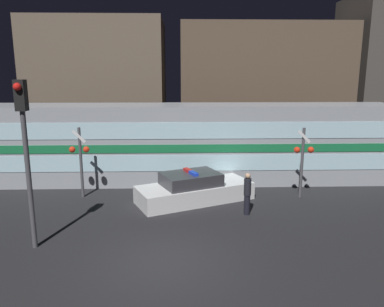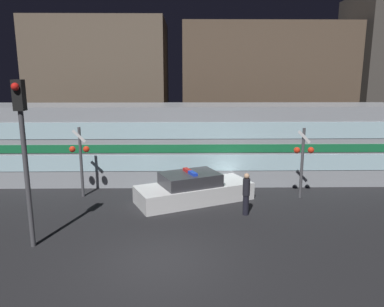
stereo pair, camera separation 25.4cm
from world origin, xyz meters
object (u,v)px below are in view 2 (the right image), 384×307
(train, at_px, (190,143))
(traffic_light_corner, at_px, (23,140))
(police_car, at_px, (193,189))
(crossing_signal_near, at_px, (303,157))
(pedestrian, at_px, (246,194))

(train, relative_size, traffic_light_corner, 3.96)
(police_car, relative_size, traffic_light_corner, 1.01)
(crossing_signal_near, relative_size, traffic_light_corner, 0.60)
(police_car, relative_size, pedestrian, 3.15)
(pedestrian, bearing_deg, crossing_signal_near, 34.91)
(police_car, distance_m, traffic_light_corner, 7.28)
(police_car, bearing_deg, traffic_light_corner, -164.63)
(traffic_light_corner, bearing_deg, police_car, 39.12)
(train, bearing_deg, pedestrian, -66.77)
(police_car, distance_m, pedestrian, 2.60)
(police_car, xyz_separation_m, crossing_signal_near, (4.71, 0.27, 1.34))
(police_car, height_order, pedestrian, pedestrian)
(train, distance_m, pedestrian, 5.44)
(crossing_signal_near, bearing_deg, traffic_light_corner, -155.64)
(police_car, distance_m, crossing_signal_near, 4.91)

